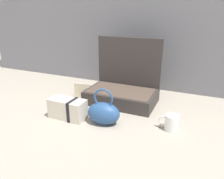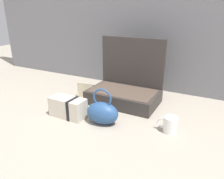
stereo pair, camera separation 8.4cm
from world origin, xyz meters
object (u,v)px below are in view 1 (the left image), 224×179
Objects in this scene: info_card_left at (82,91)px; teal_pouch_handbag at (104,113)px; coffee_mug at (171,123)px; open_suitcase at (123,88)px; cream_toiletry_bag at (68,109)px.

teal_pouch_handbag is at bearing -49.22° from info_card_left.
info_card_left reaches higher than coffee_mug.
coffee_mug is at bearing 12.74° from teal_pouch_handbag.
teal_pouch_handbag is 0.37m from coffee_mug.
coffee_mug is at bearing -35.15° from open_suitcase.
cream_toiletry_bag is at bearing -173.90° from teal_pouch_handbag.
info_card_left is at bearing 138.76° from teal_pouch_handbag.
info_card_left is at bearing 105.07° from cream_toiletry_bag.
teal_pouch_handbag is 1.78× the size of info_card_left.
coffee_mug is (0.38, -0.27, -0.05)m from open_suitcase.
open_suitcase is 2.11× the size of cream_toiletry_bag.
open_suitcase is 0.30m from info_card_left.
cream_toiletry_bag is 1.87× the size of info_card_left.
teal_pouch_handbag is 1.93× the size of coffee_mug.
open_suitcase is at bearing 8.82° from info_card_left.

